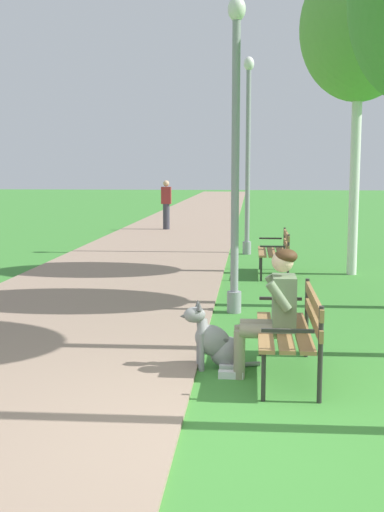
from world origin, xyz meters
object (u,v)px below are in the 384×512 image
person_seated_on_near_bench (272,308)px  pedestrian_distant (166,205)px  park_bench_near (294,325)px  dog_grey (218,343)px  birch_tree_fourth (360,29)px  lamp_post_near (235,154)px  park_bench_mid (277,248)px  lamp_post_mid (248,154)px

person_seated_on_near_bench → pedestrian_distant: 15.24m
park_bench_near → pedestrian_distant: bearing=102.2°
dog_grey → birch_tree_fourth: bearing=69.7°
lamp_post_near → park_bench_near: bearing=-76.9°
park_bench_mid → pedestrian_distant: (-3.29, 8.84, 0.33)m
person_seated_on_near_bench → park_bench_near: bearing=0.0°
birch_tree_fourth → pedestrian_distant: 10.51m
park_bench_mid → birch_tree_fourth: 4.29m
dog_grey → lamp_post_near: 3.23m
dog_grey → lamp_post_mid: size_ratio=0.18×
lamp_post_near → pedestrian_distant: (-2.57, 12.16, -1.36)m
person_seated_on_near_bench → pedestrian_distant: size_ratio=0.76×
pedestrian_distant → park_bench_near: bearing=-77.8°
park_bench_near → park_bench_mid: 6.10m
park_bench_mid → birch_tree_fourth: (1.44, 0.21, 4.03)m
person_seated_on_near_bench → park_bench_mid: bearing=87.4°
person_seated_on_near_bench → lamp_post_mid: size_ratio=0.27×
person_seated_on_near_bench → dog_grey: person_seated_on_near_bench is taller
park_bench_near → lamp_post_mid: bearing=93.2°
birch_tree_fourth → pedestrian_distant: (-4.73, 8.62, -3.70)m
person_seated_on_near_bench → lamp_post_near: bearing=99.0°
park_bench_near → dog_grey: size_ratio=1.83×
park_bench_near → birch_tree_fourth: birch_tree_fourth is taller
park_bench_mid → lamp_post_near: (-0.71, -3.32, 1.69)m
park_bench_near → birch_tree_fourth: bearing=76.5°
dog_grey → park_bench_mid: bearing=82.2°
lamp_post_near → lamp_post_mid: size_ratio=0.93×
person_seated_on_near_bench → lamp_post_mid: bearing=91.9°
park_bench_near → lamp_post_mid: 9.32m
dog_grey → park_bench_near: bearing=-15.2°
birch_tree_fourth → pedestrian_distant: birch_tree_fourth is taller
lamp_post_near → lamp_post_mid: (0.13, 6.34, 0.15)m
park_bench_mid → person_seated_on_near_bench: (-0.28, -6.10, 0.17)m
park_bench_near → park_bench_mid: bearing=89.4°
person_seated_on_near_bench → birch_tree_fourth: (1.72, 6.31, 3.86)m
lamp_post_mid → birch_tree_fourth: (2.03, -2.81, 2.19)m
park_bench_mid → dog_grey: 5.96m
lamp_post_mid → birch_tree_fourth: bearing=-54.2°
lamp_post_mid → dog_grey: bearing=-91.5°
lamp_post_near → lamp_post_mid: 6.35m
lamp_post_near → dog_grey: bearing=-92.2°
dog_grey → lamp_post_mid: 9.16m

